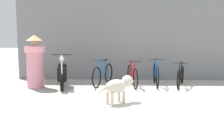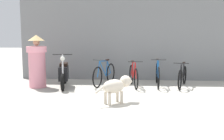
{
  "view_description": "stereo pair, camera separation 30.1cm",
  "coord_description": "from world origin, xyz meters",
  "px_view_note": "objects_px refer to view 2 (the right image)",
  "views": [
    {
      "loc": [
        -0.71,
        -6.16,
        1.6
      ],
      "look_at": [
        -0.95,
        1.21,
        0.65
      ],
      "focal_mm": 42.0,
      "sensor_mm": 36.0,
      "label": 1
    },
    {
      "loc": [
        -0.41,
        -6.15,
        1.6
      ],
      "look_at": [
        -0.95,
        1.21,
        0.65
      ],
      "focal_mm": 42.0,
      "sensor_mm": 36.0,
      "label": 2
    }
  ],
  "objects_px": {
    "person_in_robes": "(37,61)",
    "bicycle_1": "(133,76)",
    "bicycle_2": "(158,75)",
    "bicycle_0": "(104,74)",
    "bicycle_3": "(182,77)",
    "motorcycle": "(64,74)",
    "stray_dog": "(117,86)"
  },
  "relations": [
    {
      "from": "bicycle_1",
      "to": "motorcycle",
      "type": "bearing_deg",
      "value": -92.08
    },
    {
      "from": "bicycle_0",
      "to": "person_in_robes",
      "type": "bearing_deg",
      "value": -57.53
    },
    {
      "from": "bicycle_1",
      "to": "bicycle_2",
      "type": "bearing_deg",
      "value": 92.23
    },
    {
      "from": "bicycle_1",
      "to": "bicycle_3",
      "type": "xyz_separation_m",
      "value": [
        1.55,
        0.08,
        -0.02
      ]
    },
    {
      "from": "bicycle_0",
      "to": "motorcycle",
      "type": "bearing_deg",
      "value": -52.14
    },
    {
      "from": "person_in_robes",
      "to": "bicycle_1",
      "type": "bearing_deg",
      "value": -153.87
    },
    {
      "from": "motorcycle",
      "to": "person_in_robes",
      "type": "distance_m",
      "value": 0.92
    },
    {
      "from": "bicycle_1",
      "to": "bicycle_2",
      "type": "relative_size",
      "value": 0.91
    },
    {
      "from": "bicycle_0",
      "to": "bicycle_3",
      "type": "distance_m",
      "value": 2.51
    },
    {
      "from": "bicycle_0",
      "to": "motorcycle",
      "type": "xyz_separation_m",
      "value": [
        -1.25,
        -0.44,
        0.06
      ]
    },
    {
      "from": "motorcycle",
      "to": "stray_dog",
      "type": "xyz_separation_m",
      "value": [
        1.78,
        -1.89,
        0.0
      ]
    },
    {
      "from": "stray_dog",
      "to": "bicycle_3",
      "type": "bearing_deg",
      "value": 9.05
    },
    {
      "from": "person_in_robes",
      "to": "bicycle_3",
      "type": "bearing_deg",
      "value": -154.98
    },
    {
      "from": "bicycle_0",
      "to": "bicycle_3",
      "type": "xyz_separation_m",
      "value": [
        2.51,
        -0.12,
        -0.03
      ]
    },
    {
      "from": "motorcycle",
      "to": "person_in_robes",
      "type": "height_order",
      "value": "person_in_robes"
    },
    {
      "from": "bicycle_0",
      "to": "stray_dog",
      "type": "bearing_deg",
      "value": 31.18
    },
    {
      "from": "bicycle_0",
      "to": "person_in_robes",
      "type": "height_order",
      "value": "person_in_robes"
    },
    {
      "from": "bicycle_1",
      "to": "bicycle_3",
      "type": "height_order",
      "value": "bicycle_1"
    },
    {
      "from": "bicycle_0",
      "to": "stray_dog",
      "type": "relative_size",
      "value": 1.85
    },
    {
      "from": "bicycle_1",
      "to": "bicycle_3",
      "type": "distance_m",
      "value": 1.56
    },
    {
      "from": "bicycle_2",
      "to": "motorcycle",
      "type": "distance_m",
      "value": 3.0
    },
    {
      "from": "bicycle_2",
      "to": "person_in_robes",
      "type": "height_order",
      "value": "person_in_robes"
    },
    {
      "from": "bicycle_3",
      "to": "motorcycle",
      "type": "relative_size",
      "value": 0.89
    },
    {
      "from": "bicycle_3",
      "to": "stray_dog",
      "type": "relative_size",
      "value": 1.77
    },
    {
      "from": "bicycle_0",
      "to": "person_in_robes",
      "type": "xyz_separation_m",
      "value": [
        -2.07,
        -0.52,
        0.47
      ]
    },
    {
      "from": "motorcycle",
      "to": "stray_dog",
      "type": "height_order",
      "value": "motorcycle"
    },
    {
      "from": "bicycle_2",
      "to": "motorcycle",
      "type": "bearing_deg",
      "value": -79.66
    },
    {
      "from": "bicycle_1",
      "to": "bicycle_2",
      "type": "height_order",
      "value": "bicycle_2"
    },
    {
      "from": "bicycle_0",
      "to": "bicycle_1",
      "type": "relative_size",
      "value": 1.02
    },
    {
      "from": "bicycle_2",
      "to": "bicycle_3",
      "type": "distance_m",
      "value": 0.78
    },
    {
      "from": "bicycle_3",
      "to": "motorcycle",
      "type": "bearing_deg",
      "value": -66.19
    },
    {
      "from": "bicycle_3",
      "to": "person_in_robes",
      "type": "bearing_deg",
      "value": -66.1
    }
  ]
}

